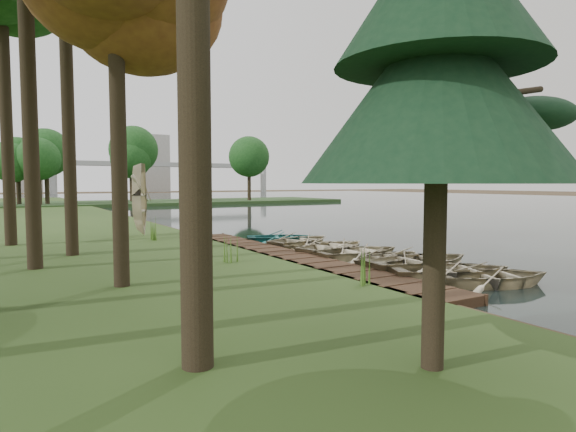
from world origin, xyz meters
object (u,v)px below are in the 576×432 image
stored_rowboat (143,228)px  rowboat_2 (420,258)px  pine_tree (439,35)px  boardwalk (288,258)px  rowboat_0 (493,273)px  rowboat_1 (452,268)px

stored_rowboat → rowboat_2: bearing=-132.3°
stored_rowboat → pine_tree: (-0.68, -19.70, 4.33)m
boardwalk → stored_rowboat: (-3.09, 9.18, 0.52)m
rowboat_0 → pine_tree: bearing=143.8°
rowboat_2 → stored_rowboat: (-5.84, 13.15, 0.21)m
rowboat_0 → stored_rowboat: bearing=43.9°
rowboat_0 → stored_rowboat: 16.89m
rowboat_2 → pine_tree: pine_tree is taller
rowboat_1 → stored_rowboat: bearing=44.1°
rowboat_0 → rowboat_2: size_ratio=0.84×
rowboat_1 → rowboat_0: bearing=-135.4°
rowboat_2 → stored_rowboat: bearing=28.2°
boardwalk → stored_rowboat: bearing=108.6°
rowboat_1 → rowboat_2: size_ratio=0.91×
boardwalk → stored_rowboat: stored_rowboat is taller
pine_tree → stored_rowboat: bearing=88.0°
rowboat_1 → pine_tree: 9.16m
rowboat_0 → stored_rowboat: stored_rowboat is taller
boardwalk → rowboat_1: (2.41, -5.55, 0.28)m
rowboat_0 → stored_rowboat: (-5.92, 15.81, 0.27)m
rowboat_1 → pine_tree: size_ratio=0.47×
rowboat_2 → pine_tree: 10.29m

